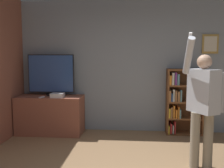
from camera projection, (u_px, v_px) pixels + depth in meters
name	position (u px, v px, depth m)	size (l,w,h in m)	color
wall_back	(129.00, 66.00, 5.40)	(6.48, 0.09, 2.70)	gray
tv_ledge	(50.00, 115.00, 5.28)	(1.30, 0.58, 0.76)	#93513D
television	(51.00, 75.00, 5.30)	(0.94, 0.22, 0.83)	black
game_console	(57.00, 95.00, 5.08)	(0.25, 0.20, 0.08)	white
remote_loose	(42.00, 97.00, 5.05)	(0.08, 0.14, 0.02)	white
bookshelf	(181.00, 101.00, 5.21)	(0.71, 0.28, 1.31)	brown
person	(203.00, 101.00, 3.58)	(0.56, 0.54, 1.87)	gray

